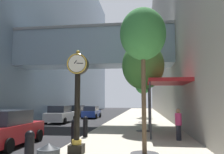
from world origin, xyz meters
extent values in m
plane|color=#262628|center=(0.00, 27.00, 0.00)|extent=(110.00, 110.00, 0.00)
cube|color=#BCB29E|center=(3.13, 30.00, 0.07)|extent=(6.27, 80.00, 0.14)
cube|color=#758EA8|center=(-12.71, 30.00, 15.06)|extent=(9.00, 80.00, 30.11)
cube|color=#849EB2|center=(-0.97, 19.62, 7.05)|extent=(15.08, 3.20, 3.29)
cube|color=gray|center=(-0.97, 19.62, 8.81)|extent=(15.08, 3.40, 0.24)
cube|color=gray|center=(10.77, 30.00, 13.65)|extent=(9.00, 80.00, 27.31)
cube|color=black|center=(0.98, 7.62, 0.32)|extent=(0.55, 0.55, 0.35)
cylinder|color=gold|center=(0.98, 7.62, 0.58)|extent=(0.38, 0.38, 0.18)
cylinder|color=black|center=(0.98, 7.62, 1.95)|extent=(0.22, 0.22, 2.56)
cylinder|color=black|center=(0.98, 7.62, 3.65)|extent=(0.84, 0.28, 0.84)
torus|color=gold|center=(0.98, 7.47, 3.65)|extent=(0.82, 0.05, 0.82)
cylinder|color=silver|center=(0.98, 7.47, 3.65)|extent=(0.69, 0.01, 0.69)
cylinder|color=silver|center=(0.98, 7.77, 3.65)|extent=(0.69, 0.01, 0.69)
sphere|color=gold|center=(0.98, 7.62, 4.14)|extent=(0.16, 0.16, 0.16)
cube|color=black|center=(0.93, 7.46, 3.71)|extent=(0.13, 0.01, 0.15)
cube|color=black|center=(1.11, 7.46, 3.65)|extent=(0.26, 0.01, 0.04)
cylinder|color=black|center=(0.25, 5.23, 0.61)|extent=(0.27, 0.27, 0.94)
sphere|color=black|center=(0.25, 5.23, 1.16)|extent=(0.29, 0.29, 0.29)
cylinder|color=black|center=(0.25, 9.67, 0.61)|extent=(0.27, 0.27, 0.94)
sphere|color=black|center=(0.25, 9.67, 1.16)|extent=(0.29, 0.29, 0.29)
cylinder|color=black|center=(0.25, 11.90, 0.61)|extent=(0.27, 0.27, 0.94)
sphere|color=black|center=(0.25, 11.90, 1.16)|extent=(0.29, 0.29, 0.29)
cylinder|color=#333335|center=(3.59, 7.94, 0.15)|extent=(1.10, 1.10, 0.02)
cylinder|color=brown|center=(3.59, 7.94, 2.17)|extent=(0.18, 0.18, 4.05)
ellipsoid|color=#387F3D|center=(3.59, 7.94, 4.89)|extent=(1.87, 1.87, 2.15)
cylinder|color=#333335|center=(3.59, 14.94, 0.15)|extent=(1.10, 1.10, 0.02)
cylinder|color=brown|center=(3.59, 14.94, 1.86)|extent=(0.18, 0.18, 3.44)
ellipsoid|color=#428438|center=(3.59, 14.94, 4.68)|extent=(2.95, 2.95, 3.40)
cylinder|color=#333335|center=(3.59, 21.95, 0.15)|extent=(1.10, 1.10, 0.02)
cylinder|color=brown|center=(3.59, 21.95, 2.13)|extent=(0.18, 0.18, 3.98)
ellipsoid|color=#387F3D|center=(3.59, 21.95, 4.88)|extent=(2.03, 2.03, 2.34)
cylinder|color=#333335|center=(3.59, 28.95, 0.15)|extent=(1.10, 1.10, 0.02)
cylinder|color=#4C3D2D|center=(3.59, 28.95, 1.85)|extent=(0.18, 0.18, 3.41)
ellipsoid|color=#2D7033|center=(3.59, 28.95, 4.32)|extent=(2.03, 2.03, 2.34)
cone|color=#272A2E|center=(1.39, 3.91, 1.11)|extent=(0.53, 0.53, 0.16)
cylinder|color=#23232D|center=(5.39, 11.34, 0.53)|extent=(0.28, 0.28, 0.77)
cylinder|color=#C6336B|center=(5.39, 11.34, 1.23)|extent=(0.37, 0.37, 0.63)
sphere|color=#9E7556|center=(5.39, 11.34, 1.66)|extent=(0.24, 0.24, 0.24)
cube|color=brown|center=(5.37, 11.56, 0.87)|extent=(0.21, 0.14, 0.24)
cube|color=maroon|center=(5.07, 13.06, 3.34)|extent=(2.40, 3.60, 0.20)
cylinder|color=#333338|center=(3.95, 11.46, 1.74)|extent=(0.10, 0.10, 3.20)
cylinder|color=#333338|center=(3.95, 14.66, 1.74)|extent=(0.10, 0.10, 3.20)
cube|color=navy|center=(-3.14, 28.62, 0.60)|extent=(1.73, 4.14, 0.76)
cube|color=#282D38|center=(-3.14, 28.42, 1.27)|extent=(1.52, 2.32, 0.62)
cylinder|color=black|center=(-4.00, 30.03, 0.32)|extent=(0.22, 0.64, 0.64)
cylinder|color=black|center=(-2.27, 30.03, 0.32)|extent=(0.22, 0.64, 0.64)
cylinder|color=black|center=(-4.00, 27.22, 0.32)|extent=(0.22, 0.64, 0.64)
cylinder|color=black|center=(-2.27, 27.21, 0.32)|extent=(0.22, 0.64, 0.64)
cube|color=#AD191E|center=(-2.99, 9.34, 0.64)|extent=(1.95, 4.31, 0.84)
cube|color=#282D38|center=(-2.98, 9.12, 1.38)|extent=(1.69, 2.42, 0.69)
cylinder|color=black|center=(-3.95, 10.78, 0.32)|extent=(0.23, 0.64, 0.64)
cylinder|color=black|center=(-2.06, 10.81, 0.32)|extent=(0.23, 0.64, 0.64)
cylinder|color=black|center=(-2.02, 7.89, 0.32)|extent=(0.23, 0.64, 0.64)
cube|color=black|center=(-5.92, 31.71, 0.61)|extent=(1.91, 4.18, 0.79)
cube|color=#282D38|center=(-5.92, 31.50, 1.31)|extent=(1.67, 2.35, 0.65)
cylinder|color=black|center=(-6.85, 33.13, 0.32)|extent=(0.22, 0.64, 0.64)
cylinder|color=black|center=(-4.97, 33.12, 0.32)|extent=(0.22, 0.64, 0.64)
cylinder|color=black|center=(-6.87, 30.30, 0.32)|extent=(0.22, 0.64, 0.64)
cylinder|color=black|center=(-4.99, 30.29, 0.32)|extent=(0.22, 0.64, 0.64)
cube|color=silver|center=(-4.80, 21.68, 0.64)|extent=(1.90, 4.46, 0.85)
cube|color=#282D38|center=(-4.80, 21.46, 1.39)|extent=(1.67, 2.50, 0.69)
cylinder|color=black|center=(-5.74, 23.20, 0.32)|extent=(0.22, 0.64, 0.64)
cylinder|color=black|center=(-3.85, 23.20, 0.32)|extent=(0.22, 0.64, 0.64)
cylinder|color=black|center=(-5.75, 20.17, 0.32)|extent=(0.22, 0.64, 0.64)
cylinder|color=black|center=(-3.86, 20.16, 0.32)|extent=(0.22, 0.64, 0.64)
camera|label=1|loc=(3.57, -1.34, 2.14)|focal=37.18mm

